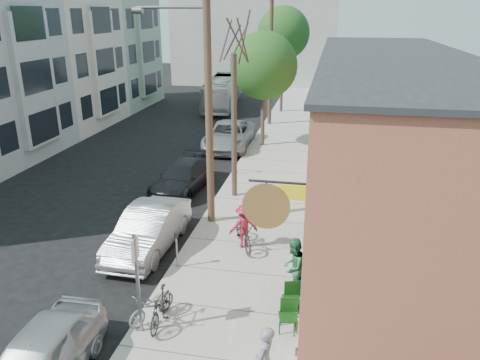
% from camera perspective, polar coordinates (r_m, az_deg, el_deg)
% --- Properties ---
extents(ground, '(120.00, 120.00, 0.00)m').
position_cam_1_polar(ground, '(16.64, -14.99, -9.74)').
color(ground, black).
extents(sidewalk, '(4.50, 58.00, 0.15)m').
position_cam_1_polar(sidewalk, '(25.28, 4.64, 1.55)').
color(sidewalk, '#ACAC9F').
rests_on(sidewalk, ground).
extents(cafe_building, '(6.60, 20.20, 6.61)m').
position_cam_1_polar(cafe_building, '(18.58, 17.39, 4.25)').
color(cafe_building, '#B05841').
rests_on(cafe_building, ground).
extents(apartment_row, '(6.30, 32.00, 9.00)m').
position_cam_1_polar(apartment_row, '(32.90, -24.19, 12.14)').
color(apartment_row, '#A0B095').
rests_on(apartment_row, ground).
extents(end_cap_building, '(18.00, 8.00, 12.00)m').
position_cam_1_polar(end_cap_building, '(55.58, 2.03, 17.94)').
color(end_cap_building, '#AEAFAA').
rests_on(end_cap_building, ground).
extents(sign_post, '(0.07, 0.45, 2.80)m').
position_cam_1_polar(sign_post, '(12.22, -12.44, -11.22)').
color(sign_post, slate).
rests_on(sign_post, sidewalk).
extents(parking_meter_near, '(0.14, 0.14, 1.24)m').
position_cam_1_polar(parking_meter_near, '(15.31, -7.76, -7.74)').
color(parking_meter_near, slate).
rests_on(parking_meter_near, sidewalk).
extents(parking_meter_far, '(0.14, 0.14, 1.24)m').
position_cam_1_polar(parking_meter_far, '(23.69, -0.60, 2.65)').
color(parking_meter_far, slate).
rests_on(parking_meter_far, sidewalk).
extents(utility_pole_near, '(3.57, 0.28, 10.00)m').
position_cam_1_polar(utility_pole_near, '(17.25, -4.07, 11.12)').
color(utility_pole_near, '#503A28').
rests_on(utility_pole_near, sidewalk).
extents(utility_pole_far, '(1.80, 0.28, 10.00)m').
position_cam_1_polar(utility_pole_far, '(33.97, 3.77, 15.43)').
color(utility_pole_far, '#503A28').
rests_on(utility_pole_far, sidewalk).
extents(tree_bare, '(0.24, 0.24, 6.24)m').
position_cam_1_polar(tree_bare, '(20.29, -0.72, 6.37)').
color(tree_bare, '#44392C').
rests_on(tree_bare, sidewalk).
extents(tree_leafy_mid, '(3.98, 3.98, 6.81)m').
position_cam_1_polar(tree_leafy_mid, '(28.31, 2.90, 13.73)').
color(tree_leafy_mid, '#44392C').
rests_on(tree_leafy_mid, sidewalk).
extents(tree_leafy_far, '(4.12, 4.12, 8.24)m').
position_cam_1_polar(tree_leafy_far, '(38.47, 5.30, 17.38)').
color(tree_leafy_far, '#44392C').
rests_on(tree_leafy_far, sidewalk).
extents(patio_chair_a, '(0.60, 0.60, 0.88)m').
position_cam_1_polar(patio_chair_a, '(12.69, 5.85, -16.24)').
color(patio_chair_a, '#103B10').
rests_on(patio_chair_a, sidewalk).
extents(patio_chair_b, '(0.61, 0.61, 0.88)m').
position_cam_1_polar(patio_chair_b, '(13.34, 6.28, -14.23)').
color(patio_chair_b, '#103B10').
rests_on(patio_chair_b, sidewalk).
extents(patron_green, '(0.88, 1.02, 1.80)m').
position_cam_1_polar(patron_green, '(13.87, 6.50, -10.53)').
color(patron_green, '#2F7747').
rests_on(patron_green, sidewalk).
extents(cyclist, '(1.18, 0.97, 1.59)m').
position_cam_1_polar(cyclist, '(16.45, 0.45, -5.63)').
color(cyclist, maroon).
rests_on(cyclist, sidewalk).
extents(cyclist_bike, '(1.47, 2.10, 1.05)m').
position_cam_1_polar(cyclist_bike, '(16.57, 0.44, -6.47)').
color(cyclist_bike, black).
rests_on(cyclist_bike, sidewalk).
extents(parked_bike_a, '(0.53, 1.68, 1.00)m').
position_cam_1_polar(parked_bike_a, '(13.03, -9.67, -15.03)').
color(parked_bike_a, black).
rests_on(parked_bike_a, sidewalk).
extents(parked_bike_b, '(1.20, 1.64, 0.82)m').
position_cam_1_polar(parked_bike_b, '(13.28, -10.65, -14.81)').
color(parked_bike_b, slate).
rests_on(parked_bike_b, sidewalk).
extents(car_0, '(1.73, 4.17, 1.41)m').
position_cam_1_polar(car_0, '(12.07, -23.32, -19.53)').
color(car_0, '#B6B7BE').
rests_on(car_0, ground).
extents(car_1, '(1.78, 4.73, 1.54)m').
position_cam_1_polar(car_1, '(16.91, -11.09, -5.94)').
color(car_1, '#AEB0B6').
rests_on(car_1, ground).
extents(car_2, '(2.32, 4.82, 1.35)m').
position_cam_1_polar(car_2, '(22.09, -7.03, 0.35)').
color(car_2, black).
rests_on(car_2, ground).
extents(car_3, '(2.77, 5.74, 1.58)m').
position_cam_1_polar(car_3, '(28.91, -1.34, 5.47)').
color(car_3, '#9C9DA3').
rests_on(car_3, ground).
extents(bus, '(3.15, 9.70, 2.65)m').
position_cam_1_polar(bus, '(41.14, -2.23, 10.63)').
color(bus, silver).
rests_on(bus, ground).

